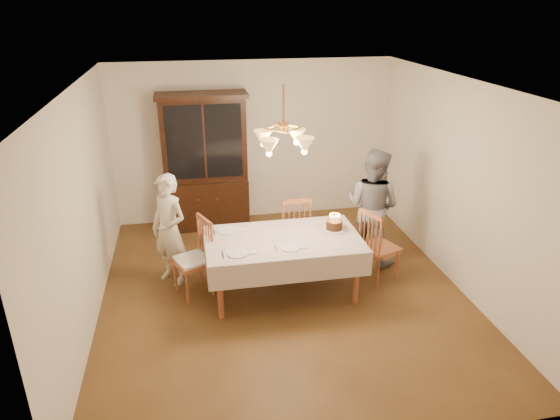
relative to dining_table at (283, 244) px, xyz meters
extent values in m
plane|color=#543518|center=(0.00, 0.00, -0.68)|extent=(5.00, 5.00, 0.00)
plane|color=white|center=(0.00, 0.00, 1.92)|extent=(5.00, 5.00, 0.00)
plane|color=white|center=(0.00, 2.50, 0.62)|extent=(4.50, 0.00, 4.50)
plane|color=white|center=(0.00, -2.50, 0.62)|extent=(4.50, 0.00, 4.50)
plane|color=white|center=(-2.25, 0.00, 0.62)|extent=(0.00, 5.00, 5.00)
plane|color=white|center=(2.25, 0.00, 0.62)|extent=(0.00, 5.00, 5.00)
cube|color=brown|center=(0.00, 0.00, 0.05)|extent=(1.80, 1.00, 0.04)
cube|color=beige|center=(0.00, 0.00, 0.07)|extent=(1.90, 1.10, 0.01)
cylinder|color=brown|center=(-0.82, -0.42, -0.33)|extent=(0.07, 0.07, 0.71)
cylinder|color=brown|center=(0.82, -0.42, -0.33)|extent=(0.07, 0.07, 0.71)
cylinder|color=brown|center=(-0.82, 0.42, -0.33)|extent=(0.07, 0.07, 0.71)
cylinder|color=brown|center=(0.82, 0.42, -0.33)|extent=(0.07, 0.07, 0.71)
cube|color=black|center=(-0.81, 2.23, -0.28)|extent=(1.30, 0.50, 0.80)
cube|color=black|center=(-0.81, 2.28, 0.77)|extent=(1.30, 0.40, 1.30)
cube|color=black|center=(-0.81, 2.08, 0.77)|extent=(1.14, 0.01, 1.14)
cube|color=black|center=(-0.81, 2.23, 1.45)|extent=(1.38, 0.54, 0.06)
cube|color=brown|center=(0.31, 0.83, -0.23)|extent=(0.46, 0.44, 0.05)
cube|color=brown|center=(0.32, 0.64, 0.29)|extent=(0.40, 0.05, 0.06)
cylinder|color=brown|center=(0.48, 1.00, -0.47)|extent=(0.04, 0.04, 0.43)
cylinder|color=brown|center=(0.12, 0.99, -0.47)|extent=(0.04, 0.04, 0.43)
cylinder|color=brown|center=(0.49, 0.66, -0.47)|extent=(0.04, 0.04, 0.43)
cylinder|color=brown|center=(0.13, 0.65, -0.47)|extent=(0.04, 0.04, 0.43)
cube|color=brown|center=(-1.11, 0.17, -0.23)|extent=(0.56, 0.57, 0.05)
cube|color=brown|center=(-0.93, 0.25, 0.29)|extent=(0.19, 0.38, 0.06)
cylinder|color=brown|center=(-1.33, 0.27, -0.47)|extent=(0.04, 0.04, 0.43)
cylinder|color=brown|center=(-1.20, -0.06, -0.47)|extent=(0.04, 0.04, 0.43)
cylinder|color=brown|center=(-1.02, 0.41, -0.47)|extent=(0.04, 0.04, 0.43)
cylinder|color=brown|center=(-0.88, 0.07, -0.47)|extent=(0.04, 0.04, 0.43)
cube|color=silver|center=(-1.11, 0.17, -0.20)|extent=(0.51, 0.52, 0.03)
cube|color=brown|center=(1.31, 0.10, -0.23)|extent=(0.55, 0.56, 0.05)
cube|color=brown|center=(1.13, 0.02, 0.29)|extent=(0.18, 0.38, 0.06)
cylinder|color=brown|center=(1.53, -0.01, -0.47)|extent=(0.04, 0.04, 0.43)
cylinder|color=brown|center=(1.40, 0.33, -0.47)|extent=(0.04, 0.04, 0.43)
cylinder|color=brown|center=(1.22, -0.14, -0.47)|extent=(0.04, 0.04, 0.43)
cylinder|color=brown|center=(1.08, 0.20, -0.47)|extent=(0.04, 0.04, 0.43)
imported|color=white|center=(-1.37, 0.55, 0.05)|extent=(0.63, 0.63, 1.47)
imported|color=slate|center=(1.38, 0.64, 0.13)|extent=(0.99, 1.00, 1.63)
cylinder|color=white|center=(0.68, 0.12, 0.08)|extent=(0.30, 0.30, 0.01)
cylinder|color=#361C0C|center=(0.68, 0.12, 0.15)|extent=(0.21, 0.21, 0.11)
cylinder|color=#598CD8|center=(0.75, 0.12, 0.24)|extent=(0.01, 0.01, 0.07)
sphere|color=#FFB23F|center=(0.75, 0.12, 0.28)|extent=(0.01, 0.01, 0.01)
cylinder|color=pink|center=(0.74, 0.15, 0.24)|extent=(0.01, 0.01, 0.07)
sphere|color=#FFB23F|center=(0.74, 0.15, 0.28)|extent=(0.01, 0.01, 0.01)
cylinder|color=#EACC66|center=(0.73, 0.17, 0.24)|extent=(0.01, 0.01, 0.07)
sphere|color=#FFB23F|center=(0.73, 0.17, 0.28)|extent=(0.01, 0.01, 0.01)
cylinder|color=#598CD8|center=(0.71, 0.18, 0.24)|extent=(0.01, 0.01, 0.07)
sphere|color=#FFB23F|center=(0.71, 0.18, 0.28)|extent=(0.01, 0.01, 0.01)
cylinder|color=pink|center=(0.68, 0.19, 0.24)|extent=(0.01, 0.01, 0.07)
sphere|color=#FFB23F|center=(0.68, 0.19, 0.28)|extent=(0.01, 0.01, 0.01)
cylinder|color=#EACC66|center=(0.66, 0.18, 0.24)|extent=(0.01, 0.01, 0.07)
sphere|color=#FFB23F|center=(0.66, 0.18, 0.28)|extent=(0.01, 0.01, 0.01)
cylinder|color=#598CD8|center=(0.64, 0.17, 0.24)|extent=(0.01, 0.01, 0.07)
sphere|color=#FFB23F|center=(0.64, 0.17, 0.28)|extent=(0.01, 0.01, 0.01)
cylinder|color=pink|center=(0.63, 0.15, 0.24)|extent=(0.01, 0.01, 0.07)
sphere|color=#FFB23F|center=(0.63, 0.15, 0.28)|extent=(0.01, 0.01, 0.01)
cylinder|color=#EACC66|center=(0.62, 0.12, 0.24)|extent=(0.01, 0.01, 0.07)
sphere|color=#FFB23F|center=(0.62, 0.12, 0.28)|extent=(0.01, 0.01, 0.01)
cylinder|color=#598CD8|center=(0.63, 0.10, 0.24)|extent=(0.01, 0.01, 0.07)
sphere|color=#FFB23F|center=(0.63, 0.10, 0.28)|extent=(0.01, 0.01, 0.01)
cylinder|color=pink|center=(0.64, 0.08, 0.24)|extent=(0.01, 0.01, 0.07)
sphere|color=#FFB23F|center=(0.64, 0.08, 0.28)|extent=(0.01, 0.01, 0.01)
cylinder|color=#EACC66|center=(0.66, 0.07, 0.24)|extent=(0.01, 0.01, 0.07)
sphere|color=#FFB23F|center=(0.66, 0.07, 0.28)|extent=(0.01, 0.01, 0.01)
cylinder|color=#598CD8|center=(0.68, 0.06, 0.24)|extent=(0.01, 0.01, 0.07)
sphere|color=#FFB23F|center=(0.68, 0.06, 0.28)|extent=(0.01, 0.01, 0.01)
cylinder|color=pink|center=(0.71, 0.07, 0.24)|extent=(0.01, 0.01, 0.07)
sphere|color=#FFB23F|center=(0.71, 0.07, 0.28)|extent=(0.01, 0.01, 0.01)
cylinder|color=#EACC66|center=(0.73, 0.08, 0.24)|extent=(0.01, 0.01, 0.07)
sphere|color=#FFB23F|center=(0.73, 0.08, 0.28)|extent=(0.01, 0.01, 0.01)
cylinder|color=#598CD8|center=(0.74, 0.10, 0.24)|extent=(0.01, 0.01, 0.07)
sphere|color=#FFB23F|center=(0.74, 0.10, 0.28)|extent=(0.01, 0.01, 0.01)
cylinder|color=white|center=(-0.59, -0.30, 0.08)|extent=(0.25, 0.25, 0.02)
cube|color=silver|center=(-0.76, -0.30, 0.08)|extent=(0.01, 0.16, 0.01)
cube|color=silver|center=(-0.42, -0.30, 0.08)|extent=(0.10, 0.10, 0.01)
cylinder|color=white|center=(0.03, -0.27, 0.08)|extent=(0.23, 0.23, 0.02)
cube|color=silver|center=(-0.13, -0.27, 0.08)|extent=(0.02, 0.16, 0.01)
cube|color=silver|center=(0.19, -0.27, 0.08)|extent=(0.10, 0.10, 0.01)
cylinder|color=white|center=(-0.64, 0.33, 0.08)|extent=(0.27, 0.27, 0.02)
cube|color=silver|center=(-0.82, 0.33, 0.08)|extent=(0.01, 0.16, 0.01)
cube|color=silver|center=(-0.46, 0.33, 0.08)|extent=(0.10, 0.10, 0.01)
cylinder|color=#BF8C3F|center=(0.00, 0.00, 1.72)|extent=(0.02, 0.02, 0.40)
cylinder|color=#BF8C3F|center=(0.00, 0.00, 1.47)|extent=(0.12, 0.12, 0.10)
cone|color=#D8994C|center=(0.20, 0.20, 1.29)|extent=(0.22, 0.22, 0.18)
sphere|color=#FFD899|center=(0.20, 0.20, 1.22)|extent=(0.07, 0.07, 0.07)
cone|color=#D8994C|center=(-0.20, 0.20, 1.29)|extent=(0.22, 0.22, 0.18)
sphere|color=#FFD899|center=(-0.20, 0.20, 1.22)|extent=(0.07, 0.07, 0.07)
cone|color=#D8994C|center=(-0.20, -0.20, 1.29)|extent=(0.22, 0.22, 0.18)
sphere|color=#FFD899|center=(-0.20, -0.20, 1.22)|extent=(0.07, 0.07, 0.07)
cone|color=#D8994C|center=(0.20, -0.20, 1.29)|extent=(0.22, 0.22, 0.18)
sphere|color=#FFD899|center=(0.20, -0.20, 1.22)|extent=(0.07, 0.07, 0.07)
camera|label=1|loc=(-1.06, -5.37, 2.77)|focal=32.00mm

